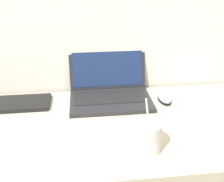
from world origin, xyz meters
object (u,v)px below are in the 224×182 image
(drink_cup, at_px, (147,137))
(external_keyboard, at_px, (3,104))
(laptop, at_px, (110,87))
(computer_mouse, at_px, (165,98))

(drink_cup, relative_size, external_keyboard, 0.51)
(external_keyboard, bearing_deg, laptop, 3.51)
(laptop, xyz_separation_m, computer_mouse, (0.25, -0.06, -0.04))
(drink_cup, bearing_deg, computer_mouse, 63.78)
(drink_cup, height_order, external_keyboard, drink_cup)
(external_keyboard, bearing_deg, drink_cup, -33.61)
(external_keyboard, bearing_deg, computer_mouse, -2.55)
(computer_mouse, bearing_deg, laptop, 166.09)
(laptop, height_order, computer_mouse, laptop)
(laptop, bearing_deg, computer_mouse, -13.91)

